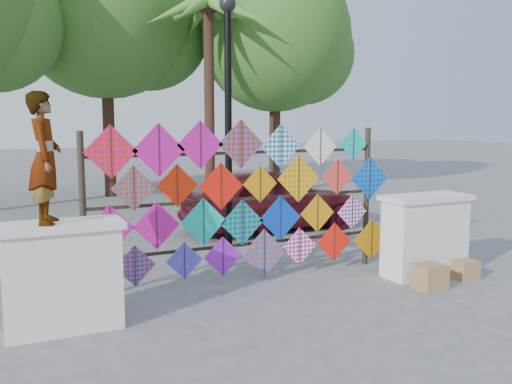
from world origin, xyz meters
The scene contains 12 objects.
ground centered at (0.00, 0.00, 0.00)m, with size 80.00×80.00×0.00m, color gray.
parapet_left centered at (-2.70, -0.20, 0.65)m, with size 1.40×0.65×1.28m.
parapet_right centered at (2.70, -0.20, 0.65)m, with size 1.40×0.65×1.28m.
kite_rack centered at (0.06, 0.73, 1.23)m, with size 4.99×0.24×2.44m.
tree_mid centered at (0.11, 11.03, 5.77)m, with size 6.30×5.60×8.61m.
tree_east centered at (5.09, 9.53, 4.99)m, with size 5.40×4.80×7.42m.
palm_tree centered at (2.20, 8.00, 4.95)m, with size 3.62×3.62×5.83m.
vendor_woman centered at (-2.83, -0.20, 2.02)m, with size 0.54×0.36×1.49m, color #99999E.
sedan centered at (2.18, 4.07, 0.68)m, with size 1.61×4.01×1.37m, color #590F18.
lamppost centered at (0.30, 2.00, 2.69)m, with size 0.28×0.28×4.46m.
cardboard_box_near centered at (2.30, -0.78, 0.18)m, with size 0.41×0.36×0.36m, color #AC8453.
cardboard_box_far centered at (3.14, -0.61, 0.15)m, with size 0.35×0.32×0.29m, color #AC8453.
Camera 1 is at (-3.39, -6.97, 2.49)m, focal length 40.00 mm.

